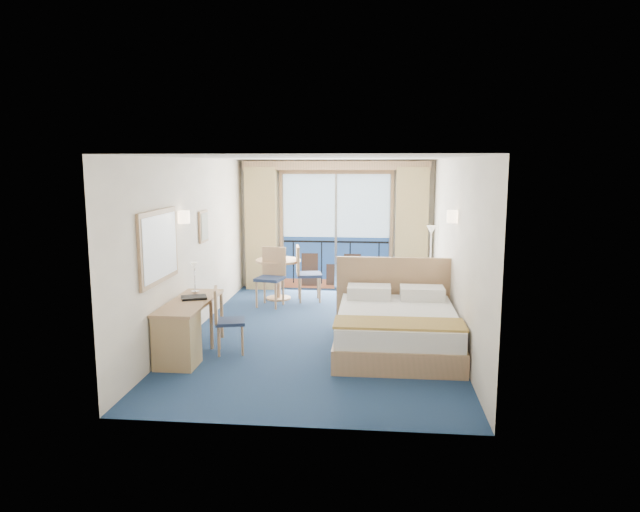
{
  "coord_description": "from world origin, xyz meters",
  "views": [
    {
      "loc": [
        0.82,
        -8.56,
        2.6
      ],
      "look_at": [
        -0.04,
        0.2,
        1.18
      ],
      "focal_mm": 32.0,
      "sensor_mm": 36.0,
      "label": 1
    }
  ],
  "objects_px": {
    "nightstand": "(433,310)",
    "desk_chair": "(224,316)",
    "table_chair_a": "(304,270)",
    "bed": "(396,327)",
    "armchair": "(405,291)",
    "floor_lamp": "(431,244)",
    "round_table": "(278,269)",
    "table_chair_b": "(272,273)",
    "desk": "(180,333)"
  },
  "relations": [
    {
      "from": "desk_chair",
      "to": "armchair",
      "type": "bearing_deg",
      "value": -58.18
    },
    {
      "from": "round_table",
      "to": "armchair",
      "type": "bearing_deg",
      "value": -13.21
    },
    {
      "from": "nightstand",
      "to": "floor_lamp",
      "type": "height_order",
      "value": "floor_lamp"
    },
    {
      "from": "round_table",
      "to": "table_chair_b",
      "type": "bearing_deg",
      "value": -94.49
    },
    {
      "from": "armchair",
      "to": "desk",
      "type": "relative_size",
      "value": 0.46
    },
    {
      "from": "desk_chair",
      "to": "table_chair_b",
      "type": "relative_size",
      "value": 0.86
    },
    {
      "from": "nightstand",
      "to": "armchair",
      "type": "distance_m",
      "value": 1.13
    },
    {
      "from": "desk_chair",
      "to": "table_chair_b",
      "type": "bearing_deg",
      "value": -17.44
    },
    {
      "from": "table_chair_a",
      "to": "table_chair_b",
      "type": "height_order",
      "value": "table_chair_b"
    },
    {
      "from": "bed",
      "to": "nightstand",
      "type": "relative_size",
      "value": 4.05
    },
    {
      "from": "bed",
      "to": "table_chair_b",
      "type": "relative_size",
      "value": 2.03
    },
    {
      "from": "bed",
      "to": "desk",
      "type": "bearing_deg",
      "value": -162.99
    },
    {
      "from": "nightstand",
      "to": "floor_lamp",
      "type": "bearing_deg",
      "value": 86.62
    },
    {
      "from": "floor_lamp",
      "to": "table_chair_b",
      "type": "xyz_separation_m",
      "value": [
        -2.97,
        -0.68,
        -0.49
      ]
    },
    {
      "from": "round_table",
      "to": "table_chair_a",
      "type": "distance_m",
      "value": 0.53
    },
    {
      "from": "desk",
      "to": "round_table",
      "type": "relative_size",
      "value": 1.82
    },
    {
      "from": "nightstand",
      "to": "desk",
      "type": "bearing_deg",
      "value": -148.81
    },
    {
      "from": "desk",
      "to": "table_chair_b",
      "type": "bearing_deg",
      "value": 78.96
    },
    {
      "from": "table_chair_b",
      "to": "nightstand",
      "type": "bearing_deg",
      "value": -9.41
    },
    {
      "from": "desk_chair",
      "to": "table_chair_b",
      "type": "distance_m",
      "value": 2.77
    },
    {
      "from": "armchair",
      "to": "table_chair_a",
      "type": "height_order",
      "value": "table_chair_a"
    },
    {
      "from": "bed",
      "to": "floor_lamp",
      "type": "distance_m",
      "value": 3.23
    },
    {
      "from": "round_table",
      "to": "table_chair_a",
      "type": "bearing_deg",
      "value": -11.54
    },
    {
      "from": "desk_chair",
      "to": "round_table",
      "type": "distance_m",
      "value": 3.27
    },
    {
      "from": "floor_lamp",
      "to": "nightstand",
      "type": "bearing_deg",
      "value": -93.38
    },
    {
      "from": "desk_chair",
      "to": "table_chair_a",
      "type": "distance_m",
      "value": 3.24
    },
    {
      "from": "floor_lamp",
      "to": "table_chair_b",
      "type": "distance_m",
      "value": 3.08
    },
    {
      "from": "nightstand",
      "to": "table_chair_a",
      "type": "relative_size",
      "value": 0.51
    },
    {
      "from": "armchair",
      "to": "floor_lamp",
      "type": "height_order",
      "value": "floor_lamp"
    },
    {
      "from": "round_table",
      "to": "bed",
      "type": "bearing_deg",
      "value": -52.64
    },
    {
      "from": "armchair",
      "to": "round_table",
      "type": "distance_m",
      "value": 2.49
    },
    {
      "from": "nightstand",
      "to": "round_table",
      "type": "height_order",
      "value": "round_table"
    },
    {
      "from": "nightstand",
      "to": "desk_chair",
      "type": "relative_size",
      "value": 0.58
    },
    {
      "from": "bed",
      "to": "round_table",
      "type": "bearing_deg",
      "value": 127.36
    },
    {
      "from": "armchair",
      "to": "floor_lamp",
      "type": "bearing_deg",
      "value": -168.55
    },
    {
      "from": "bed",
      "to": "table_chair_a",
      "type": "xyz_separation_m",
      "value": [
        -1.66,
        2.75,
        0.28
      ]
    },
    {
      "from": "armchair",
      "to": "nightstand",
      "type": "bearing_deg",
      "value": 67.35
    },
    {
      "from": "desk_chair",
      "to": "round_table",
      "type": "relative_size",
      "value": 1.07
    },
    {
      "from": "floor_lamp",
      "to": "desk",
      "type": "distance_m",
      "value": 5.36
    },
    {
      "from": "nightstand",
      "to": "desk_chair",
      "type": "distance_m",
      "value": 3.45
    },
    {
      "from": "floor_lamp",
      "to": "desk_chair",
      "type": "relative_size",
      "value": 1.56
    },
    {
      "from": "floor_lamp",
      "to": "table_chair_b",
      "type": "bearing_deg",
      "value": -167.08
    },
    {
      "from": "desk_chair",
      "to": "table_chair_a",
      "type": "height_order",
      "value": "table_chair_a"
    },
    {
      "from": "bed",
      "to": "floor_lamp",
      "type": "relative_size",
      "value": 1.51
    },
    {
      "from": "floor_lamp",
      "to": "desk",
      "type": "height_order",
      "value": "floor_lamp"
    },
    {
      "from": "bed",
      "to": "nightstand",
      "type": "bearing_deg",
      "value": 62.84
    },
    {
      "from": "bed",
      "to": "armchair",
      "type": "distance_m",
      "value": 2.31
    },
    {
      "from": "nightstand",
      "to": "armchair",
      "type": "bearing_deg",
      "value": 111.27
    },
    {
      "from": "armchair",
      "to": "desk",
      "type": "height_order",
      "value": "desk"
    },
    {
      "from": "floor_lamp",
      "to": "round_table",
      "type": "height_order",
      "value": "floor_lamp"
    }
  ]
}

